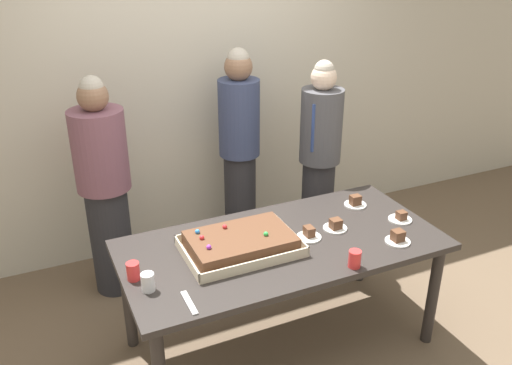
{
  "coord_description": "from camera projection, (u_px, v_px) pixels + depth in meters",
  "views": [
    {
      "loc": [
        -1.28,
        -2.43,
        2.4
      ],
      "look_at": [
        -0.11,
        0.15,
        1.1
      ],
      "focal_mm": 37.4,
      "sensor_mm": 36.0,
      "label": 1
    }
  ],
  "objects": [
    {
      "name": "drink_cup_middle",
      "position": [
        133.0,
        271.0,
        2.81
      ],
      "size": [
        0.07,
        0.07,
        0.1
      ],
      "primitive_type": "cylinder",
      "color": "red",
      "rests_on": "party_table"
    },
    {
      "name": "plated_slice_near_left",
      "position": [
        398.0,
        238.0,
        3.17
      ],
      "size": [
        0.15,
        0.15,
        0.08
      ],
      "color": "white",
      "rests_on": "party_table"
    },
    {
      "name": "ground_plane",
      "position": [
        280.0,
        341.0,
        3.49
      ],
      "size": [
        12.0,
        12.0,
        0.0
      ],
      "primitive_type": "plane",
      "color": "brown"
    },
    {
      "name": "person_striped_tie_right",
      "position": [
        105.0,
        188.0,
        3.71
      ],
      "size": [
        0.37,
        0.37,
        1.61
      ],
      "rotation": [
        0.0,
        0.0,
        -1.06
      ],
      "color": "#28282D",
      "rests_on": "ground_plane"
    },
    {
      "name": "cake_server_utensil",
      "position": [
        189.0,
        303.0,
        2.64
      ],
      "size": [
        0.03,
        0.2,
        0.01
      ],
      "primitive_type": "cube",
      "color": "silver",
      "rests_on": "party_table"
    },
    {
      "name": "drink_cup_far_end",
      "position": [
        355.0,
        259.0,
        2.92
      ],
      "size": [
        0.07,
        0.07,
        0.1
      ],
      "primitive_type": "cylinder",
      "color": "red",
      "rests_on": "party_table"
    },
    {
      "name": "person_green_shirt_behind",
      "position": [
        240.0,
        150.0,
        4.2
      ],
      "size": [
        0.32,
        0.32,
        1.68
      ],
      "rotation": [
        0.0,
        0.0,
        -1.97
      ],
      "color": "#28282D",
      "rests_on": "ground_plane"
    },
    {
      "name": "plated_slice_center_front",
      "position": [
        309.0,
        234.0,
        3.22
      ],
      "size": [
        0.15,
        0.15,
        0.07
      ],
      "color": "white",
      "rests_on": "party_table"
    },
    {
      "name": "drink_cup_nearest",
      "position": [
        148.0,
        282.0,
        2.72
      ],
      "size": [
        0.07,
        0.07,
        0.1
      ],
      "primitive_type": "cylinder",
      "color": "white",
      "rests_on": "party_table"
    },
    {
      "name": "plated_slice_far_left",
      "position": [
        335.0,
        226.0,
        3.31
      ],
      "size": [
        0.15,
        0.15,
        0.07
      ],
      "color": "white",
      "rests_on": "party_table"
    },
    {
      "name": "sheet_cake",
      "position": [
        241.0,
        243.0,
        3.07
      ],
      "size": [
        0.66,
        0.45,
        0.13
      ],
      "color": "beige",
      "rests_on": "party_table"
    },
    {
      "name": "person_serving_front",
      "position": [
        319.0,
        161.0,
        4.12
      ],
      "size": [
        0.32,
        0.32,
        1.62
      ],
      "rotation": [
        0.0,
        0.0,
        -2.46
      ],
      "color": "#28282D",
      "rests_on": "ground_plane"
    },
    {
      "name": "interior_back_panel",
      "position": [
        192.0,
        65.0,
        4.19
      ],
      "size": [
        8.0,
        0.12,
        3.0
      ],
      "primitive_type": "cube",
      "color": "beige",
      "rests_on": "ground_plane"
    },
    {
      "name": "plated_slice_far_right",
      "position": [
        355.0,
        202.0,
        3.6
      ],
      "size": [
        0.15,
        0.15,
        0.08
      ],
      "color": "white",
      "rests_on": "party_table"
    },
    {
      "name": "plated_slice_near_right",
      "position": [
        401.0,
        218.0,
        3.42
      ],
      "size": [
        0.15,
        0.15,
        0.06
      ],
      "color": "white",
      "rests_on": "party_table"
    },
    {
      "name": "party_table",
      "position": [
        282.0,
        254.0,
        3.21
      ],
      "size": [
        1.92,
        0.92,
        0.75
      ],
      "color": "#2D2826",
      "rests_on": "ground_plane"
    }
  ]
}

